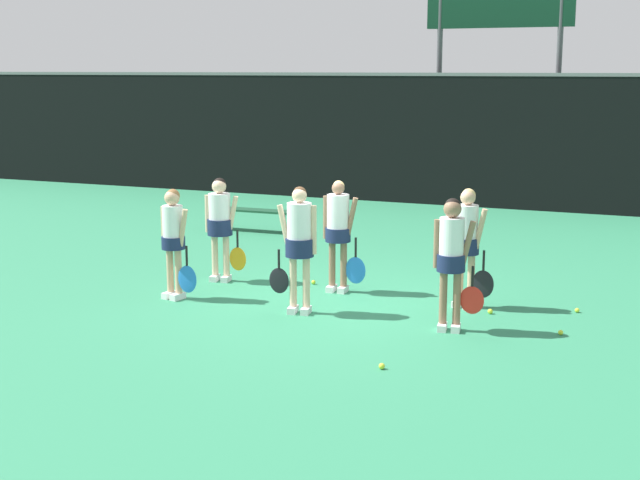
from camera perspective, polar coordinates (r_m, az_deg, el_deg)
The scene contains 16 objects.
ground_plane at distance 12.83m, azimuth 0.24°, elevation -4.03°, with size 140.00×140.00×0.00m, color #2D7F56.
fence_windscreen at distance 21.77m, azimuth 10.14°, elevation 6.30°, with size 60.00×0.08×3.21m.
scoreboard at distance 23.16m, azimuth 11.41°, elevation 14.01°, with size 3.66×0.15×5.95m.
bench_courtside at distance 18.38m, azimuth -4.43°, elevation 1.79°, with size 1.93×0.41×0.46m.
player_0 at distance 13.03m, azimuth -9.36°, elevation 0.33°, with size 0.63×0.34×1.61m.
player_1 at distance 12.08m, azimuth -1.35°, elevation 0.07°, with size 0.66×0.39×1.75m.
player_2 at distance 11.38m, azimuth 8.44°, elevation -0.81°, with size 0.66×0.36×1.71m.
player_3 at distance 14.02m, azimuth -6.41°, elevation 1.26°, with size 0.67×0.39×1.64m.
player_4 at distance 13.26m, azimuth 1.19°, elevation 0.82°, with size 0.68×0.38×1.68m.
player_5 at distance 12.54m, azimuth 9.40°, elevation 0.11°, with size 0.63×0.35×1.68m.
tennis_ball_0 at distance 11.70m, azimuth 15.15°, elevation -5.73°, with size 0.06×0.06×0.06m, color #CCE033.
tennis_ball_1 at distance 12.46m, azimuth 10.84°, elevation -4.51°, with size 0.07×0.07×0.07m, color #CCE033.
tennis_ball_2 at distance 10.08m, azimuth 3.98°, elevation -8.06°, with size 0.07×0.07×0.07m, color #CCE033.
tennis_ball_3 at distance 12.81m, azimuth 16.13°, elevation -4.34°, with size 0.06×0.06×0.06m, color #CCE033.
tennis_ball_4 at distance 14.74m, azimuth -8.23°, elevation -2.04°, with size 0.06×0.06×0.06m, color #CCE033.
tennis_ball_5 at distance 13.90m, azimuth -0.42°, elevation -2.72°, with size 0.07×0.07×0.07m, color #CCE033.
Camera 1 is at (4.73, -11.46, 3.31)m, focal length 50.00 mm.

